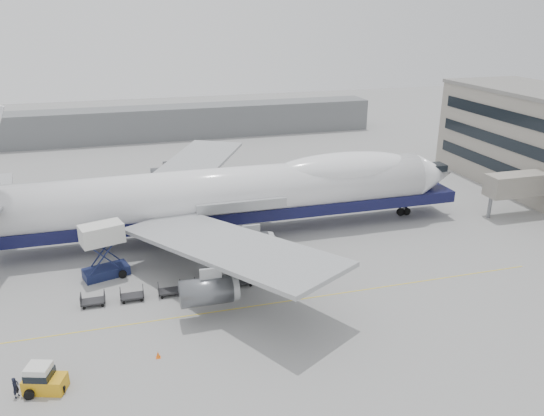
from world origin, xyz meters
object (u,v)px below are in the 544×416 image
object	(u,v)px
baggage_tug	(43,379)
ground_worker	(16,387)
catering_truck	(103,247)
airliner	(233,193)

from	to	relation	value
baggage_tug	ground_worker	xyz separation A→B (m)	(-1.88, -0.24, -0.14)
catering_truck	ground_worker	size ratio (longest dim) A/B	3.56
catering_truck	baggage_tug	size ratio (longest dim) A/B	1.78
catering_truck	ground_worker	world-z (taller)	catering_truck
catering_truck	baggage_tug	world-z (taller)	catering_truck
airliner	ground_worker	size ratio (longest dim) A/B	39.50
airliner	ground_worker	distance (m)	34.21
airliner	ground_worker	bearing A→B (deg)	-130.63
baggage_tug	ground_worker	distance (m)	1.90
airliner	catering_truck	bearing A→B (deg)	-154.61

